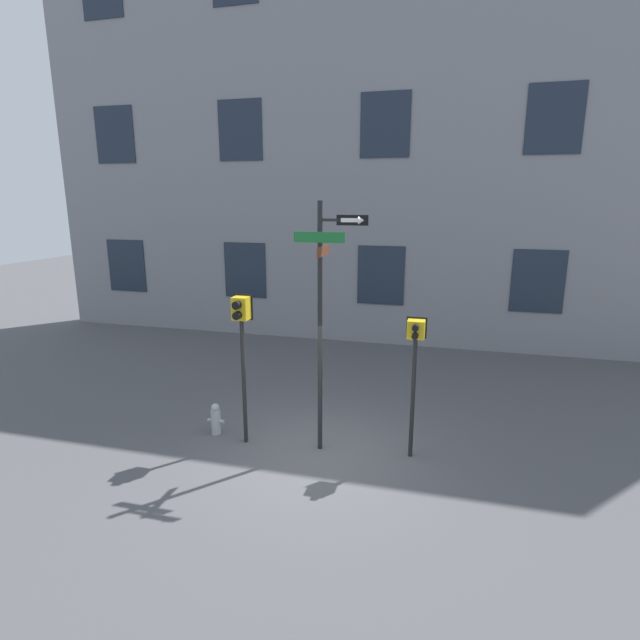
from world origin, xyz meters
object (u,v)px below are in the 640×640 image
pedestrian_signal_right (415,352)px  pedestrian_signal_left (242,329)px  street_sign_pole (323,309)px  fire_hydrant (216,419)px

pedestrian_signal_right → pedestrian_signal_left: bearing=-175.1°
street_sign_pole → pedestrian_signal_right: size_ratio=1.76×
street_sign_pole → pedestrian_signal_left: size_ratio=1.58×
pedestrian_signal_right → street_sign_pole: bearing=-174.8°
pedestrian_signal_left → fire_hydrant: size_ratio=4.49×
street_sign_pole → fire_hydrant: 3.40m
street_sign_pole → pedestrian_signal_right: street_sign_pole is taller
pedestrian_signal_left → fire_hydrant: bearing=166.0°
street_sign_pole → fire_hydrant: (-2.32, 0.06, -2.48)m
pedestrian_signal_left → fire_hydrant: (-0.74, 0.18, -2.03)m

